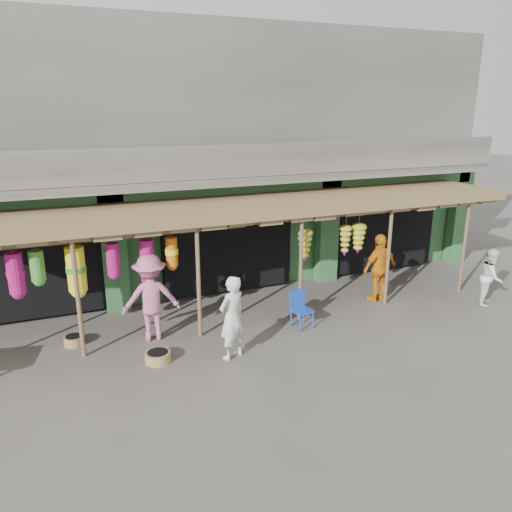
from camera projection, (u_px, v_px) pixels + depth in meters
name	position (u px, v px, depth m)	size (l,w,h in m)	color
ground	(258.00, 322.00, 11.98)	(80.00, 80.00, 0.00)	#514C47
building	(198.00, 160.00, 15.31)	(16.40, 6.80, 7.00)	gray
awning	(239.00, 211.00, 11.88)	(14.00, 2.70, 2.79)	brown
blue_chair	(300.00, 306.00, 11.62)	(0.48, 0.49, 0.89)	#1B44B2
basket_mid	(158.00, 357.00, 10.11)	(0.53, 0.53, 0.20)	#A17D48
basket_right	(74.00, 340.00, 10.82)	(0.43, 0.43, 0.20)	#A1754B
person_front	(232.00, 318.00, 10.06)	(0.64, 0.42, 1.76)	silver
person_right	(491.00, 277.00, 12.85)	(0.73, 0.57, 1.50)	white
person_vendor	(380.00, 268.00, 13.03)	(1.07, 0.45, 1.83)	orange
person_shopper	(151.00, 298.00, 10.86)	(1.26, 0.72, 1.95)	#C2668B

